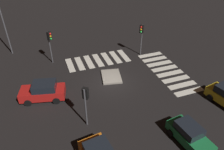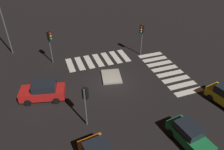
{
  "view_description": "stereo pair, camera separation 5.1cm",
  "coord_description": "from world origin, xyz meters",
  "px_view_note": "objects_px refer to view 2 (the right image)",
  "views": [
    {
      "loc": [
        -17.0,
        6.21,
        13.26
      ],
      "look_at": [
        0.0,
        0.0,
        1.0
      ],
      "focal_mm": 34.25,
      "sensor_mm": 36.0,
      "label": 1
    },
    {
      "loc": [
        -17.02,
        6.17,
        13.26
      ],
      "look_at": [
        0.0,
        0.0,
        1.0
      ],
      "focal_mm": 34.25,
      "sensor_mm": 36.0,
      "label": 2
    }
  ],
  "objects_px": {
    "traffic_island": "(111,76)",
    "traffic_light_north": "(50,40)",
    "car_red": "(43,91)",
    "traffic_light_west": "(85,98)",
    "traffic_light_east": "(142,33)",
    "car_green": "(189,135)",
    "street_lamp": "(1,12)"
  },
  "relations": [
    {
      "from": "traffic_island",
      "to": "car_green",
      "type": "height_order",
      "value": "car_green"
    },
    {
      "from": "traffic_island",
      "to": "traffic_light_east",
      "type": "relative_size",
      "value": 0.76
    },
    {
      "from": "traffic_island",
      "to": "traffic_light_east",
      "type": "bearing_deg",
      "value": -56.0
    },
    {
      "from": "street_lamp",
      "to": "car_red",
      "type": "bearing_deg",
      "value": -164.07
    },
    {
      "from": "car_green",
      "to": "traffic_light_east",
      "type": "bearing_deg",
      "value": 161.73
    },
    {
      "from": "traffic_light_east",
      "to": "car_green",
      "type": "bearing_deg",
      "value": 39.24
    },
    {
      "from": "car_red",
      "to": "traffic_light_west",
      "type": "xyz_separation_m",
      "value": [
        -4.46,
        -3.06,
        1.87
      ]
    },
    {
      "from": "traffic_light_east",
      "to": "traffic_light_north",
      "type": "bearing_deg",
      "value": -49.13
    },
    {
      "from": "traffic_island",
      "to": "traffic_light_east",
      "type": "xyz_separation_m",
      "value": [
        3.48,
        -5.15,
        2.96
      ]
    },
    {
      "from": "car_green",
      "to": "car_red",
      "type": "bearing_deg",
      "value": -139.78
    },
    {
      "from": "car_red",
      "to": "traffic_island",
      "type": "bearing_deg",
      "value": -157.01
    },
    {
      "from": "traffic_island",
      "to": "car_green",
      "type": "distance_m",
      "value": 10.41
    },
    {
      "from": "traffic_light_west",
      "to": "street_lamp",
      "type": "relative_size",
      "value": 0.46
    },
    {
      "from": "traffic_light_east",
      "to": "traffic_island",
      "type": "bearing_deg",
      "value": -5.61
    },
    {
      "from": "traffic_light_north",
      "to": "car_red",
      "type": "bearing_deg",
      "value": -54.12
    },
    {
      "from": "car_green",
      "to": "traffic_light_east",
      "type": "distance_m",
      "value": 14.0
    },
    {
      "from": "car_red",
      "to": "traffic_light_north",
      "type": "bearing_deg",
      "value": -90.92
    },
    {
      "from": "car_red",
      "to": "traffic_light_north",
      "type": "height_order",
      "value": "traffic_light_north"
    },
    {
      "from": "traffic_island",
      "to": "traffic_light_north",
      "type": "relative_size",
      "value": 0.76
    },
    {
      "from": "car_green",
      "to": "traffic_light_north",
      "type": "relative_size",
      "value": 0.95
    },
    {
      "from": "traffic_light_east",
      "to": "traffic_light_west",
      "type": "relative_size",
      "value": 1.11
    },
    {
      "from": "car_green",
      "to": "traffic_light_east",
      "type": "relative_size",
      "value": 0.95
    },
    {
      "from": "car_green",
      "to": "street_lamp",
      "type": "distance_m",
      "value": 23.88
    },
    {
      "from": "traffic_island",
      "to": "car_red",
      "type": "distance_m",
      "value": 7.31
    },
    {
      "from": "traffic_island",
      "to": "traffic_light_north",
      "type": "xyz_separation_m",
      "value": [
        5.26,
        5.5,
        2.93
      ]
    },
    {
      "from": "traffic_island",
      "to": "traffic_light_west",
      "type": "height_order",
      "value": "traffic_light_west"
    },
    {
      "from": "car_green",
      "to": "traffic_light_west",
      "type": "height_order",
      "value": "traffic_light_west"
    },
    {
      "from": "car_green",
      "to": "traffic_light_west",
      "type": "bearing_deg",
      "value": -131.05
    },
    {
      "from": "traffic_island",
      "to": "traffic_light_west",
      "type": "distance_m",
      "value": 7.47
    },
    {
      "from": "traffic_island",
      "to": "street_lamp",
      "type": "xyz_separation_m",
      "value": [
        9.59,
        10.24,
        5.3
      ]
    },
    {
      "from": "car_green",
      "to": "traffic_light_east",
      "type": "xyz_separation_m",
      "value": [
        13.56,
        -2.67,
        2.26
      ]
    },
    {
      "from": "car_red",
      "to": "traffic_light_east",
      "type": "xyz_separation_m",
      "value": [
        4.67,
        -12.32,
        2.17
      ]
    }
  ]
}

